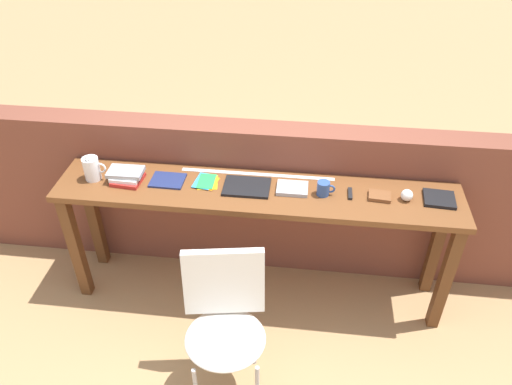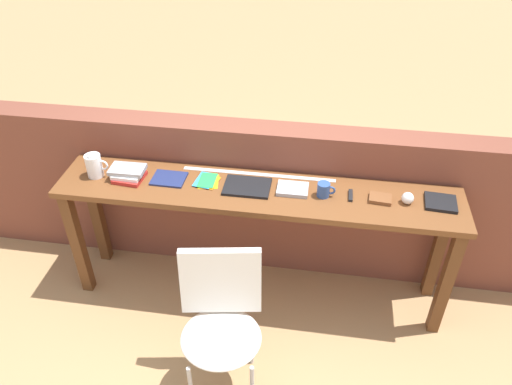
{
  "view_description": "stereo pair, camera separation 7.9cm",
  "coord_description": "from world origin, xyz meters",
  "px_view_note": "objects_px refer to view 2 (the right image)",
  "views": [
    {
      "loc": [
        0.28,
        -2.13,
        2.68
      ],
      "look_at": [
        0.0,
        0.25,
        0.9
      ],
      "focal_mm": 35.0,
      "sensor_mm": 36.0,
      "label": 1
    },
    {
      "loc": [
        0.36,
        -2.12,
        2.68
      ],
      "look_at": [
        0.0,
        0.25,
        0.9
      ],
      "focal_mm": 35.0,
      "sensor_mm": 36.0,
      "label": 2
    }
  ],
  "objects_px": {
    "book_stack_leftmost": "(128,173)",
    "pamphlet_pile_colourful": "(207,181)",
    "book_repair_rightmost": "(441,203)",
    "sports_ball_small": "(408,198)",
    "magazine_cycling": "(169,179)",
    "leather_journal_brown": "(380,199)",
    "multitool_folded": "(351,195)",
    "chair_white_moulded": "(221,318)",
    "pitcher_white": "(94,165)",
    "book_open_centre": "(247,187)",
    "mug": "(324,190)"
  },
  "relations": [
    {
      "from": "pitcher_white",
      "to": "book_open_centre",
      "type": "bearing_deg",
      "value": 0.89
    },
    {
      "from": "chair_white_moulded",
      "to": "pitcher_white",
      "type": "xyz_separation_m",
      "value": [
        -0.94,
        0.71,
        0.43
      ]
    },
    {
      "from": "pitcher_white",
      "to": "pamphlet_pile_colourful",
      "type": "height_order",
      "value": "pitcher_white"
    },
    {
      "from": "magazine_cycling",
      "to": "leather_journal_brown",
      "type": "bearing_deg",
      "value": 0.12
    },
    {
      "from": "book_stack_leftmost",
      "to": "book_repair_rightmost",
      "type": "bearing_deg",
      "value": 0.69
    },
    {
      "from": "magazine_cycling",
      "to": "mug",
      "type": "xyz_separation_m",
      "value": [
        0.97,
        -0.02,
        0.04
      ]
    },
    {
      "from": "chair_white_moulded",
      "to": "multitool_folded",
      "type": "height_order",
      "value": "multitool_folded"
    },
    {
      "from": "multitool_folded",
      "to": "sports_ball_small",
      "type": "distance_m",
      "value": 0.33
    },
    {
      "from": "book_open_centre",
      "to": "book_repair_rightmost",
      "type": "height_order",
      "value": "book_repair_rightmost"
    },
    {
      "from": "chair_white_moulded",
      "to": "book_open_centre",
      "type": "height_order",
      "value": "book_open_centre"
    },
    {
      "from": "book_open_centre",
      "to": "book_stack_leftmost",
      "type": "bearing_deg",
      "value": -179.51
    },
    {
      "from": "book_open_centre",
      "to": "chair_white_moulded",
      "type": "bearing_deg",
      "value": -92.28
    },
    {
      "from": "pamphlet_pile_colourful",
      "to": "pitcher_white",
      "type": "bearing_deg",
      "value": -176.67
    },
    {
      "from": "pitcher_white",
      "to": "book_stack_leftmost",
      "type": "xyz_separation_m",
      "value": [
        0.21,
        0.0,
        -0.04
      ]
    },
    {
      "from": "magazine_cycling",
      "to": "leather_journal_brown",
      "type": "distance_m",
      "value": 1.3
    },
    {
      "from": "chair_white_moulded",
      "to": "multitool_folded",
      "type": "relative_size",
      "value": 8.1
    },
    {
      "from": "book_stack_leftmost",
      "to": "pamphlet_pile_colourful",
      "type": "distance_m",
      "value": 0.5
    },
    {
      "from": "multitool_folded",
      "to": "book_repair_rightmost",
      "type": "relative_size",
      "value": 0.61
    },
    {
      "from": "chair_white_moulded",
      "to": "book_open_centre",
      "type": "bearing_deg",
      "value": 87.99
    },
    {
      "from": "pamphlet_pile_colourful",
      "to": "mug",
      "type": "distance_m",
      "value": 0.73
    },
    {
      "from": "book_open_centre",
      "to": "leather_journal_brown",
      "type": "bearing_deg",
      "value": -0.62
    },
    {
      "from": "chair_white_moulded",
      "to": "sports_ball_small",
      "type": "xyz_separation_m",
      "value": [
        0.98,
        0.72,
        0.39
      ]
    },
    {
      "from": "book_open_centre",
      "to": "sports_ball_small",
      "type": "xyz_separation_m",
      "value": [
        0.96,
        -0.01,
        0.03
      ]
    },
    {
      "from": "book_repair_rightmost",
      "to": "pitcher_white",
      "type": "bearing_deg",
      "value": -175.03
    },
    {
      "from": "multitool_folded",
      "to": "leather_journal_brown",
      "type": "distance_m",
      "value": 0.17
    },
    {
      "from": "sports_ball_small",
      "to": "book_repair_rightmost",
      "type": "xyz_separation_m",
      "value": [
        0.2,
        0.02,
        -0.03
      ]
    },
    {
      "from": "book_stack_leftmost",
      "to": "pamphlet_pile_colourful",
      "type": "xyz_separation_m",
      "value": [
        0.49,
        0.04,
        -0.03
      ]
    },
    {
      "from": "pamphlet_pile_colourful",
      "to": "book_open_centre",
      "type": "height_order",
      "value": "book_open_centre"
    },
    {
      "from": "book_stack_leftmost",
      "to": "book_open_centre",
      "type": "bearing_deg",
      "value": 0.76
    },
    {
      "from": "chair_white_moulded",
      "to": "book_repair_rightmost",
      "type": "height_order",
      "value": "book_repair_rightmost"
    },
    {
      "from": "mug",
      "to": "book_repair_rightmost",
      "type": "distance_m",
      "value": 0.69
    },
    {
      "from": "pamphlet_pile_colourful",
      "to": "multitool_folded",
      "type": "height_order",
      "value": "multitool_folded"
    },
    {
      "from": "multitool_folded",
      "to": "leather_journal_brown",
      "type": "bearing_deg",
      "value": -3.42
    },
    {
      "from": "multitool_folded",
      "to": "book_repair_rightmost",
      "type": "height_order",
      "value": "book_repair_rightmost"
    },
    {
      "from": "pamphlet_pile_colourful",
      "to": "multitool_folded",
      "type": "distance_m",
      "value": 0.89
    },
    {
      "from": "pamphlet_pile_colourful",
      "to": "book_repair_rightmost",
      "type": "distance_m",
      "value": 1.41
    },
    {
      "from": "book_repair_rightmost",
      "to": "sports_ball_small",
      "type": "bearing_deg",
      "value": -169.65
    },
    {
      "from": "multitool_folded",
      "to": "pamphlet_pile_colourful",
      "type": "bearing_deg",
      "value": 178.66
    },
    {
      "from": "pitcher_white",
      "to": "pamphlet_pile_colourful",
      "type": "relative_size",
      "value": 1.01
    },
    {
      "from": "chair_white_moulded",
      "to": "leather_journal_brown",
      "type": "xyz_separation_m",
      "value": [
        0.83,
        0.72,
        0.37
      ]
    },
    {
      "from": "magazine_cycling",
      "to": "book_repair_rightmost",
      "type": "distance_m",
      "value": 1.65
    },
    {
      "from": "book_stack_leftmost",
      "to": "book_open_centre",
      "type": "relative_size",
      "value": 0.77
    },
    {
      "from": "chair_white_moulded",
      "to": "book_open_centre",
      "type": "relative_size",
      "value": 3.14
    },
    {
      "from": "leather_journal_brown",
      "to": "sports_ball_small",
      "type": "distance_m",
      "value": 0.16
    },
    {
      "from": "chair_white_moulded",
      "to": "pitcher_white",
      "type": "distance_m",
      "value": 1.26
    },
    {
      "from": "book_stack_leftmost",
      "to": "multitool_folded",
      "type": "relative_size",
      "value": 1.98
    },
    {
      "from": "pitcher_white",
      "to": "sports_ball_small",
      "type": "relative_size",
      "value": 2.58
    },
    {
      "from": "pitcher_white",
      "to": "leather_journal_brown",
      "type": "distance_m",
      "value": 1.77
    },
    {
      "from": "pamphlet_pile_colourful",
      "to": "mug",
      "type": "relative_size",
      "value": 1.65
    },
    {
      "from": "book_stack_leftmost",
      "to": "pamphlet_pile_colourful",
      "type": "bearing_deg",
      "value": 4.2
    }
  ]
}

